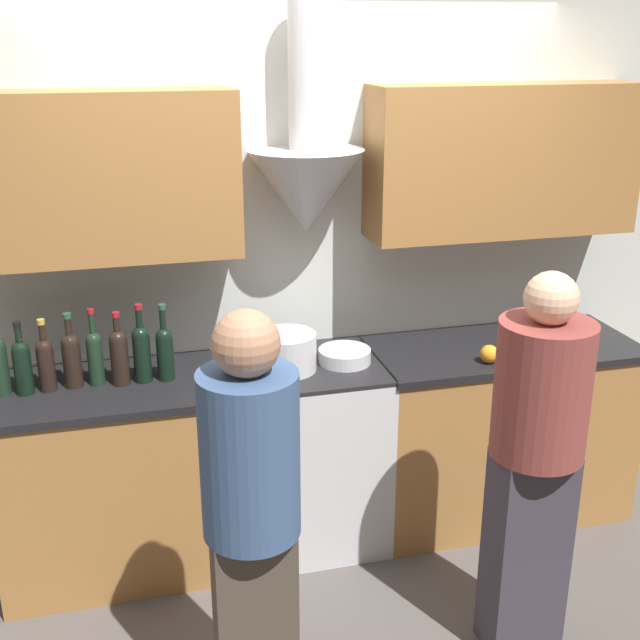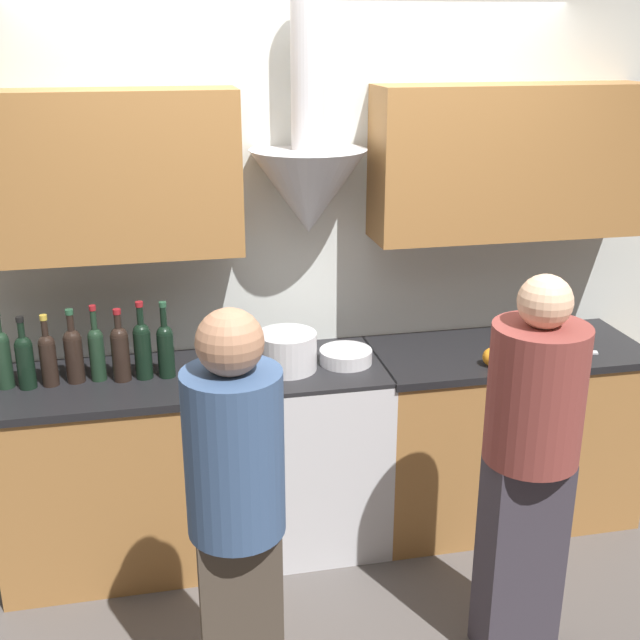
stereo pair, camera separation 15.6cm
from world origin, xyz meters
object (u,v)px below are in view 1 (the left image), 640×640
object	(u,v)px
wine_bottle_2	(46,362)
person_foreground_right	(535,454)
wine_bottle_1	(22,364)
wine_bottle_5	(119,354)
wine_bottle_6	(142,350)
stock_pot	(287,352)
wine_bottle_7	(165,350)
mixing_bowl	(345,356)
stove_range	(315,451)
wine_bottle_4	(95,355)
person_foreground_left	(252,515)
orange_fruit	(489,354)
wine_bottle_3	(72,357)

from	to	relation	value
wine_bottle_2	person_foreground_right	size ratio (longest dim) A/B	0.20
wine_bottle_1	wine_bottle_2	world-z (taller)	wine_bottle_1
wine_bottle_5	wine_bottle_6	world-z (taller)	wine_bottle_6
wine_bottle_5	stock_pot	xyz separation A→B (m)	(0.73, -0.03, -0.05)
wine_bottle_7	mixing_bowl	xyz separation A→B (m)	(0.82, -0.01, -0.11)
wine_bottle_7	stove_range	bearing A→B (deg)	0.49
wine_bottle_2	wine_bottle_7	size ratio (longest dim) A/B	0.92
wine_bottle_6	wine_bottle_5	bearing A→B (deg)	-176.31
wine_bottle_1	wine_bottle_6	size ratio (longest dim) A/B	0.91
wine_bottle_4	person_foreground_left	xyz separation A→B (m)	(0.48, -1.11, -0.18)
wine_bottle_2	wine_bottle_4	xyz separation A→B (m)	(0.20, 0.02, 0.01)
mixing_bowl	orange_fruit	bearing A→B (deg)	-14.93
wine_bottle_4	wine_bottle_5	distance (m)	0.10
wine_bottle_2	wine_bottle_6	bearing A→B (deg)	-0.54
wine_bottle_7	mixing_bowl	world-z (taller)	wine_bottle_7
wine_bottle_5	wine_bottle_4	bearing A→B (deg)	165.54
wine_bottle_6	wine_bottle_7	size ratio (longest dim) A/B	1.02
stove_range	mixing_bowl	world-z (taller)	mixing_bowl
wine_bottle_2	orange_fruit	world-z (taller)	wine_bottle_2
wine_bottle_1	wine_bottle_6	bearing A→B (deg)	0.71
wine_bottle_7	orange_fruit	size ratio (longest dim) A/B	4.05
wine_bottle_1	wine_bottle_6	distance (m)	0.49
mixing_bowl	orange_fruit	size ratio (longest dim) A/B	2.84
orange_fruit	wine_bottle_2	bearing A→B (deg)	174.30
wine_bottle_3	mixing_bowl	bearing A→B (deg)	-1.84
wine_bottle_4	stock_pot	distance (m)	0.84
wine_bottle_7	wine_bottle_4	bearing A→B (deg)	175.09
wine_bottle_3	orange_fruit	distance (m)	1.87
stove_range	person_foreground_right	distance (m)	1.20
wine_bottle_7	person_foreground_right	distance (m)	1.61
person_foreground_right	wine_bottle_6	bearing A→B (deg)	145.97
wine_bottle_2	person_foreground_left	xyz separation A→B (m)	(0.69, -1.10, -0.17)
stove_range	wine_bottle_1	size ratio (longest dim) A/B	2.84
wine_bottle_2	person_foreground_left	size ratio (longest dim) A/B	0.20
orange_fruit	wine_bottle_6	bearing A→B (deg)	172.99
wine_bottle_4	mixing_bowl	xyz separation A→B (m)	(1.11, -0.04, -0.10)
wine_bottle_6	mixing_bowl	distance (m)	0.92
wine_bottle_6	stock_pot	world-z (taller)	wine_bottle_6
wine_bottle_3	orange_fruit	size ratio (longest dim) A/B	3.88
wine_bottle_2	orange_fruit	xyz separation A→B (m)	(1.96, -0.20, -0.09)
person_foreground_right	wine_bottle_2	bearing A→B (deg)	152.21
wine_bottle_4	wine_bottle_5	bearing A→B (deg)	-14.46
stove_range	wine_bottle_7	bearing A→B (deg)	-179.51
stove_range	stock_pot	distance (m)	0.56
wine_bottle_7	stock_pot	distance (m)	0.54
person_foreground_right	wine_bottle_1	bearing A→B (deg)	153.62
wine_bottle_3	mixing_bowl	distance (m)	1.21
wine_bottle_6	person_foreground_right	distance (m)	1.70
wine_bottle_4	person_foreground_right	size ratio (longest dim) A/B	0.22
wine_bottle_2	wine_bottle_3	distance (m)	0.11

